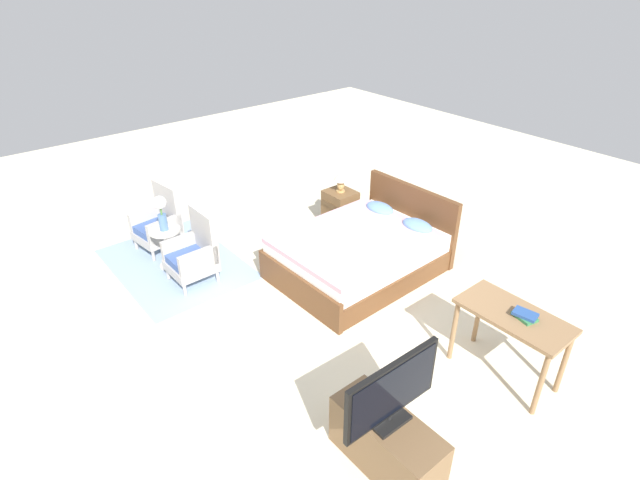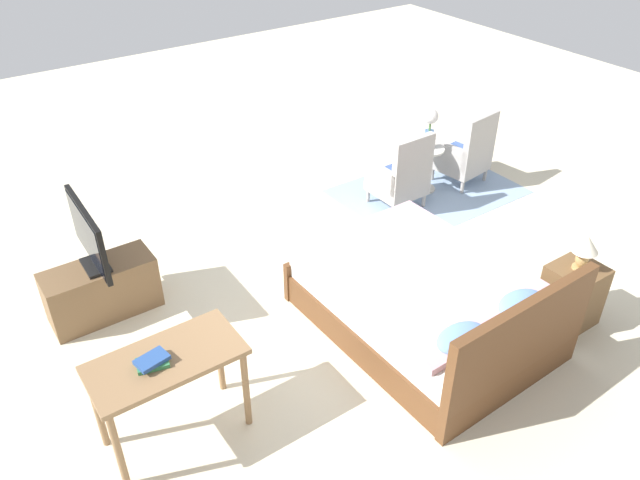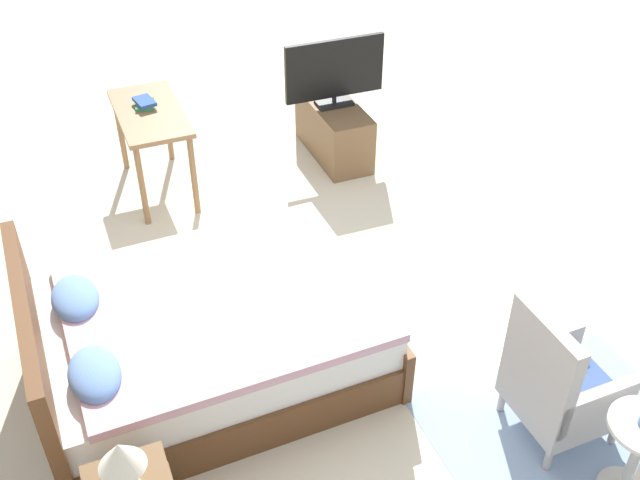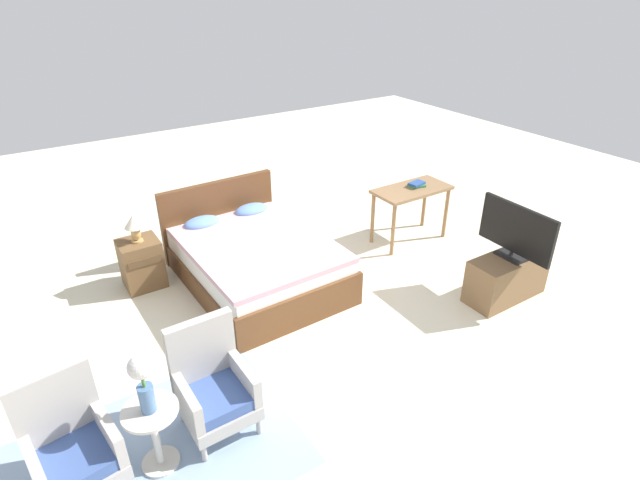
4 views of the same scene
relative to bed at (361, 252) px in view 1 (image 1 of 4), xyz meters
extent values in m
plane|color=beige|center=(0.16, -1.00, -0.30)|extent=(16.00, 16.00, 0.00)
cube|color=#8EA8C6|center=(-1.73, -1.81, -0.29)|extent=(2.10, 1.50, 0.01)
cube|color=brown|center=(0.00, -0.05, -0.16)|extent=(1.53, 2.10, 0.28)
cube|color=white|center=(0.00, -0.05, 0.10)|extent=(1.47, 2.02, 0.24)
cube|color=#CC9EAD|center=(0.00, -0.13, 0.25)|extent=(1.51, 1.85, 0.06)
cube|color=brown|center=(-0.02, 0.95, 0.18)|extent=(1.52, 0.11, 0.96)
cube|color=brown|center=(0.02, -1.06, -0.10)|extent=(1.52, 0.09, 0.40)
ellipsoid|color=#668ED1|center=(-0.35, 0.67, 0.29)|extent=(0.45, 0.29, 0.14)
ellipsoid|color=#668ED1|center=(0.32, 0.68, 0.29)|extent=(0.45, 0.29, 0.14)
cylinder|color=#ADA8A3|center=(-2.45, -2.07, -0.21)|extent=(0.04, 0.04, 0.16)
cylinder|color=#ADA8A3|center=(-1.99, -2.01, -0.21)|extent=(0.04, 0.04, 0.16)
cylinder|color=#ADA8A3|center=(-2.51, -1.61, -0.21)|extent=(0.04, 0.04, 0.16)
cylinder|color=#ADA8A3|center=(-2.05, -1.55, -0.21)|extent=(0.04, 0.04, 0.16)
cube|color=#ADA8A3|center=(-2.25, -1.81, -0.07)|extent=(0.61, 0.61, 0.12)
cube|color=#3D5693|center=(-2.25, -1.81, 0.04)|extent=(0.56, 0.56, 0.10)
cube|color=#ADA8A3|center=(-2.28, -1.58, 0.31)|extent=(0.55, 0.15, 0.64)
cube|color=#ADA8A3|center=(-2.48, -1.84, 0.12)|extent=(0.14, 0.52, 0.26)
cube|color=#ADA8A3|center=(-2.02, -1.78, 0.12)|extent=(0.14, 0.52, 0.26)
cylinder|color=#ADA8A3|center=(-1.45, -2.04, -0.21)|extent=(0.04, 0.04, 0.16)
cylinder|color=#ADA8A3|center=(-0.99, -2.04, -0.21)|extent=(0.04, 0.04, 0.16)
cylinder|color=#ADA8A3|center=(-1.45, -1.58, -0.21)|extent=(0.04, 0.04, 0.16)
cylinder|color=#ADA8A3|center=(-0.99, -1.58, -0.21)|extent=(0.04, 0.04, 0.16)
cube|color=#ADA8A3|center=(-1.22, -1.81, -0.07)|extent=(0.55, 0.55, 0.12)
cube|color=#3D5693|center=(-1.22, -1.81, 0.04)|extent=(0.50, 0.50, 0.10)
cube|color=#ADA8A3|center=(-1.22, -1.58, 0.31)|extent=(0.54, 0.09, 0.64)
cube|color=#ADA8A3|center=(-1.46, -1.81, 0.12)|extent=(0.08, 0.51, 0.26)
cube|color=#ADA8A3|center=(-0.99, -1.81, 0.12)|extent=(0.08, 0.51, 0.26)
cylinder|color=beige|center=(-1.73, -1.89, -0.29)|extent=(0.28, 0.28, 0.03)
cylinder|color=beige|center=(-1.73, -1.89, -0.02)|extent=(0.06, 0.06, 0.51)
cylinder|color=beige|center=(-1.73, -1.89, 0.25)|extent=(0.40, 0.40, 0.02)
cylinder|color=#4C709E|center=(-1.73, -1.89, 0.37)|extent=(0.11, 0.11, 0.22)
cylinder|color=#477538|center=(-1.73, -1.89, 0.53)|extent=(0.02, 0.02, 0.10)
sphere|color=silver|center=(-1.73, -1.89, 0.65)|extent=(0.17, 0.17, 0.17)
cube|color=brown|center=(-1.13, 0.63, -0.01)|extent=(0.44, 0.40, 0.58)
cube|color=brown|center=(-1.13, 0.43, 0.11)|extent=(0.37, 0.01, 0.09)
cylinder|color=tan|center=(-1.13, 0.63, 0.29)|extent=(0.13, 0.13, 0.02)
ellipsoid|color=tan|center=(-1.13, 0.63, 0.38)|extent=(0.11, 0.11, 0.16)
cone|color=silver|center=(-1.13, 0.63, 0.54)|extent=(0.22, 0.22, 0.15)
cube|color=brown|center=(2.22, -1.83, -0.04)|extent=(0.96, 0.40, 0.51)
cube|color=black|center=(2.22, -1.83, 0.23)|extent=(0.21, 0.32, 0.03)
cylinder|color=black|center=(2.22, -1.83, 0.27)|extent=(0.04, 0.04, 0.05)
cube|color=black|center=(2.22, -1.83, 0.56)|extent=(0.06, 0.91, 0.53)
cube|color=black|center=(2.24, -1.83, 0.56)|extent=(0.02, 0.85, 0.47)
cylinder|color=#8E6B47|center=(1.77, -0.40, 0.06)|extent=(0.05, 0.05, 0.72)
cylinder|color=#8E6B47|center=(2.71, -0.40, 0.06)|extent=(0.05, 0.05, 0.72)
cylinder|color=#8E6B47|center=(1.77, 0.02, 0.06)|extent=(0.05, 0.05, 0.72)
cylinder|color=#8E6B47|center=(2.71, 0.02, 0.06)|extent=(0.05, 0.05, 0.72)
cube|color=#8E6B47|center=(2.24, -0.19, 0.44)|extent=(1.04, 0.52, 0.04)
cube|color=#337A47|center=(2.33, -0.18, 0.48)|extent=(0.23, 0.19, 0.03)
cube|color=#284C8E|center=(2.33, -0.18, 0.50)|extent=(0.23, 0.17, 0.03)
camera|label=1|loc=(3.93, -3.93, 3.38)|focal=28.00mm
camera|label=2|loc=(3.11, 2.88, 3.44)|focal=35.00mm
camera|label=3|loc=(-3.38, 0.59, 3.31)|focal=42.00mm
camera|label=4|loc=(-2.11, -4.65, 2.96)|focal=28.00mm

